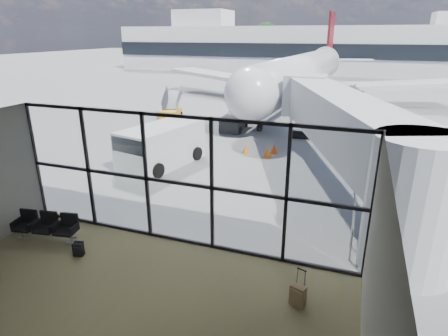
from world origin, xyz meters
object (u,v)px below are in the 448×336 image
Objects in this scene: seating_row at (47,225)px; mobile_stairs at (171,112)px; airliner at (304,73)px; suitcase at (298,295)px; service_van at (160,146)px; backpack at (78,249)px; belt_loader at (234,121)px.

seating_row is 0.71× the size of mobile_stairs.
suitcase is at bearing -77.85° from airliner.
airliner is 6.94× the size of service_van.
mobile_stairs is at bearing -122.74° from airliner.
suitcase reaches higher than backpack.
belt_loader is at bearing -97.53° from airliner.
backpack is at bearing -92.46° from belt_loader.
seating_row is 0.55× the size of belt_loader.
backpack is 32.56m from airliner.
backpack is 17.89m from belt_loader.
service_van reaches higher than mobile_stairs.
backpack is 0.45× the size of suitcase.
suitcase is (7.11, 0.04, 0.09)m from backpack.
suitcase is at bearing -71.01° from belt_loader.
service_van is at bearing -96.14° from airliner.
mobile_stairs reaches higher than belt_loader.
suitcase is 0.33× the size of mobile_stairs.
airliner is at bearing 73.50° from seating_row.
seating_row is at bearing -87.35° from mobile_stairs.
backpack is 21.03m from mobile_stairs.
airliner is (2.24, 32.37, 2.71)m from backpack.
mobile_stairs is at bearing 95.81° from seating_row.
service_van reaches higher than seating_row.
service_van is 9.17m from belt_loader.
suitcase is at bearing -67.22° from mobile_stairs.
airliner is at bearing 73.11° from backpack.
service_van is (-1.80, 8.80, 0.90)m from backpack.
seating_row is 1.78m from backpack.
mobile_stairs is at bearing 144.71° from suitcase.
airliner is 15.74m from mobile_stairs.
backpack is (1.68, -0.49, -0.33)m from seating_row.
belt_loader is (-0.61, 17.88, 0.39)m from backpack.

